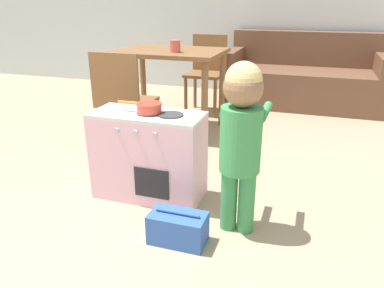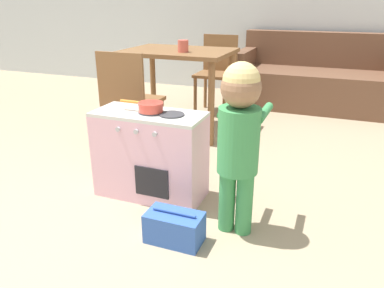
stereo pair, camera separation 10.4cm
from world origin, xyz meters
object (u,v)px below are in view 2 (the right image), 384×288
at_px(toy_pot, 150,106).
at_px(dining_table, 178,63).
at_px(toy_basket, 174,227).
at_px(dining_chair_near, 130,99).
at_px(play_kitchen, 150,155).
at_px(child_figure, 239,130).
at_px(cup_on_table, 183,46).
at_px(couch, 315,80).
at_px(dining_chair_far, 217,71).

height_order(toy_pot, dining_table, dining_table).
relative_size(toy_basket, dining_chair_near, 0.35).
relative_size(play_kitchen, toy_pot, 2.43).
bearing_deg(child_figure, cup_on_table, 122.75).
bearing_deg(toy_pot, dining_table, 105.95).
relative_size(dining_table, couch, 0.54).
bearing_deg(dining_chair_near, dining_chair_far, 80.04).
distance_m(play_kitchen, dining_chair_near, 0.75).
bearing_deg(toy_pot, child_figure, -18.30).
relative_size(play_kitchen, dining_chair_far, 0.82).
height_order(dining_table, couch, couch).
xyz_separation_m(child_figure, toy_basket, (-0.26, -0.21, -0.50)).
bearing_deg(dining_chair_near, dining_table, 80.62).
bearing_deg(toy_pot, dining_chair_far, 96.43).
bearing_deg(cup_on_table, child_figure, -57.25).
bearing_deg(dining_chair_far, play_kitchen, 96.08).
bearing_deg(play_kitchen, child_figure, -17.91).
bearing_deg(child_figure, toy_basket, -141.04).
bearing_deg(cup_on_table, dining_chair_near, -111.12).
bearing_deg(couch, child_figure, -93.59).
relative_size(play_kitchen, cup_on_table, 6.67).
xyz_separation_m(play_kitchen, dining_chair_far, (-0.21, 1.99, 0.18)).
relative_size(dining_chair_near, dining_chair_far, 1.00).
bearing_deg(couch, play_kitchen, -106.41).
bearing_deg(dining_chair_far, toy_basket, 102.99).
distance_m(play_kitchen, cup_on_table, 1.27).
height_order(child_figure, dining_chair_near, child_figure).
bearing_deg(dining_chair_near, toy_basket, -50.41).
bearing_deg(play_kitchen, toy_basket, -50.13).
bearing_deg(child_figure, toy_pot, 161.70).
height_order(play_kitchen, dining_chair_far, dining_chair_far).
distance_m(toy_basket, dining_table, 1.89).
bearing_deg(toy_basket, dining_table, 112.44).
bearing_deg(toy_pot, cup_on_table, 102.86).
distance_m(toy_pot, toy_basket, 0.73).
bearing_deg(cup_on_table, dining_chair_far, 87.81).
bearing_deg(dining_chair_far, dining_chair_near, 80.04).
bearing_deg(child_figure, dining_chair_near, 144.60).
height_order(dining_table, dining_chair_far, dining_chair_far).
bearing_deg(dining_chair_far, child_figure, 110.51).
xyz_separation_m(child_figure, cup_on_table, (-0.85, 1.32, 0.23)).
relative_size(toy_basket, couch, 0.16).
xyz_separation_m(toy_pot, dining_chair_near, (-0.47, 0.56, -0.14)).
bearing_deg(toy_pot, play_kitchen, -177.79).
xyz_separation_m(play_kitchen, dining_chair_near, (-0.46, 0.56, 0.18)).
distance_m(child_figure, toy_basket, 0.60).
relative_size(child_figure, dining_chair_far, 1.11).
height_order(toy_pot, cup_on_table, cup_on_table).
distance_m(toy_pot, child_figure, 0.62).
height_order(play_kitchen, cup_on_table, cup_on_table).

